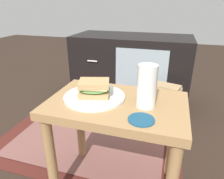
% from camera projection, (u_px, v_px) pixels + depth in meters
% --- Properties ---
extents(side_table, '(0.56, 0.36, 0.46)m').
position_uv_depth(side_table, '(116.00, 120.00, 0.86)').
color(side_table, '#A37A4C').
rests_on(side_table, ground).
extents(tv_cabinet, '(0.96, 0.46, 0.58)m').
position_uv_depth(tv_cabinet, '(131.00, 70.00, 1.76)').
color(tv_cabinet, black).
rests_on(tv_cabinet, ground).
extents(area_rug, '(1.16, 0.83, 0.01)m').
position_uv_depth(area_rug, '(92.00, 136.00, 1.36)').
color(area_rug, '#4C1E19').
rests_on(area_rug, ground).
extents(plate, '(0.26, 0.26, 0.01)m').
position_uv_depth(plate, '(94.00, 97.00, 0.85)').
color(plate, silver).
rests_on(plate, side_table).
extents(sandwich_front, '(0.15, 0.13, 0.07)m').
position_uv_depth(sandwich_front, '(94.00, 88.00, 0.84)').
color(sandwich_front, tan).
rests_on(sandwich_front, plate).
extents(beer_glass, '(0.07, 0.07, 0.17)m').
position_uv_depth(beer_glass, '(147.00, 88.00, 0.75)').
color(beer_glass, silver).
rests_on(beer_glass, side_table).
extents(coaster, '(0.09, 0.09, 0.01)m').
position_uv_depth(coaster, '(141.00, 120.00, 0.69)').
color(coaster, navy).
rests_on(coaster, side_table).
extents(paper_bag, '(0.21, 0.17, 0.34)m').
position_uv_depth(paper_bag, '(164.00, 108.00, 1.37)').
color(paper_bag, tan).
rests_on(paper_bag, ground).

